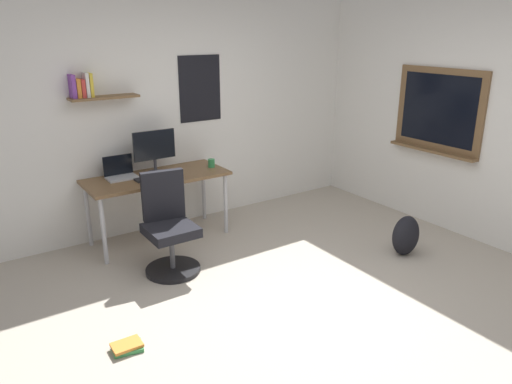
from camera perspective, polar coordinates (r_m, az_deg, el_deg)
ground_plane at (r=4.14m, az=6.67°, el=-13.71°), size 5.20×5.20×0.00m
wall_back at (r=5.64m, az=-9.43°, el=9.23°), size 5.00×0.30×2.60m
wall_right at (r=5.53m, az=26.84°, el=7.26°), size 0.22×5.00×2.60m
desk at (r=5.27m, az=-11.53°, el=1.14°), size 1.49×0.64×0.72m
office_chair at (r=4.66m, az=-10.18°, el=-4.38°), size 0.52×0.52×0.95m
laptop at (r=5.26m, az=-15.63°, el=2.21°), size 0.31×0.21×0.23m
monitor_primary at (r=5.28m, az=-11.83°, el=5.01°), size 0.46×0.17×0.46m
keyboard at (r=5.14m, az=-12.00°, el=1.63°), size 0.37×0.13×0.02m
computer_mouse at (r=5.25m, az=-9.19°, el=2.22°), size 0.10×0.06×0.03m
coffee_mug at (r=5.47m, az=-5.26°, el=3.40°), size 0.08×0.08×0.09m
backpack at (r=5.18m, az=17.16°, el=-4.90°), size 0.32×0.22×0.42m
book_stack_on_floor at (r=3.80m, az=-14.86°, el=-17.14°), size 0.24×0.19×0.05m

